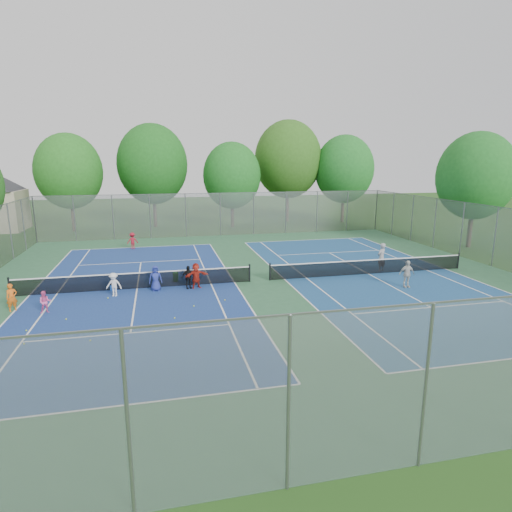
% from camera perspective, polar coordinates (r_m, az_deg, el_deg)
% --- Properties ---
extents(ground, '(120.00, 120.00, 0.00)m').
position_cam_1_polar(ground, '(25.25, 0.51, -3.36)').
color(ground, '#214917').
rests_on(ground, ground).
extents(court_pad, '(32.00, 32.00, 0.01)m').
position_cam_1_polar(court_pad, '(25.25, 0.51, -3.35)').
color(court_pad, '#2C5E3C').
rests_on(court_pad, ground).
extents(court_left, '(10.97, 23.77, 0.01)m').
position_cam_1_polar(court_left, '(24.65, -15.57, -4.21)').
color(court_left, navy).
rests_on(court_left, court_pad).
extents(court_right, '(10.97, 23.77, 0.01)m').
position_cam_1_polar(court_right, '(27.67, 14.77, -2.33)').
color(court_right, navy).
rests_on(court_right, court_pad).
extents(net_left, '(12.87, 0.10, 0.91)m').
position_cam_1_polar(net_left, '(24.53, -15.63, -3.23)').
color(net_left, black).
rests_on(net_left, ground).
extents(net_right, '(12.87, 0.10, 0.91)m').
position_cam_1_polar(net_right, '(27.56, 14.82, -1.45)').
color(net_right, black).
rests_on(net_right, ground).
extents(fence_north, '(32.00, 0.10, 4.00)m').
position_cam_1_polar(fence_north, '(40.32, -4.78, 5.54)').
color(fence_north, gray).
rests_on(fence_north, ground).
extents(fence_south, '(32.00, 0.10, 4.00)m').
position_cam_1_polar(fence_south, '(10.69, 21.65, -16.02)').
color(fence_south, gray).
rests_on(fence_south, ground).
extents(fence_east, '(0.10, 32.00, 4.00)m').
position_cam_1_polar(fence_east, '(32.40, 29.25, 2.21)').
color(fence_east, gray).
rests_on(fence_east, ground).
extents(tree_nw, '(6.40, 6.40, 9.58)m').
position_cam_1_polar(tree_nw, '(46.38, -23.68, 10.29)').
color(tree_nw, '#443326').
rests_on(tree_nw, ground).
extents(tree_nl, '(7.20, 7.20, 10.69)m').
position_cam_1_polar(tree_nl, '(46.61, -13.64, 11.79)').
color(tree_nl, '#443326').
rests_on(tree_nl, ground).
extents(tree_nc, '(6.00, 6.00, 8.85)m').
position_cam_1_polar(tree_nc, '(45.28, -3.24, 10.65)').
color(tree_nc, '#443326').
rests_on(tree_nc, ground).
extents(tree_nr, '(7.60, 7.60, 11.42)m').
position_cam_1_polar(tree_nr, '(49.81, 4.30, 12.71)').
color(tree_nr, '#443326').
rests_on(tree_nr, ground).
extents(tree_ne, '(6.60, 6.60, 9.77)m').
position_cam_1_polar(tree_ne, '(50.07, 11.67, 11.26)').
color(tree_ne, '#443326').
rests_on(tree_ne, ground).
extents(tree_side_e, '(6.00, 6.00, 9.20)m').
position_cam_1_polar(tree_side_e, '(38.53, 27.25, 9.46)').
color(tree_side_e, '#443326').
rests_on(tree_side_e, ground).
extents(ball_crate, '(0.41, 0.41, 0.29)m').
position_cam_1_polar(ball_crate, '(24.80, -18.39, -3.99)').
color(ball_crate, blue).
rests_on(ball_crate, ground).
extents(ball_hopper, '(0.33, 0.33, 0.56)m').
position_cam_1_polar(ball_hopper, '(25.50, -10.67, -2.78)').
color(ball_hopper, '#24862A').
rests_on(ball_hopper, ground).
extents(student_a, '(0.58, 0.52, 1.34)m').
position_cam_1_polar(student_a, '(23.20, -29.79, -4.83)').
color(student_a, orange).
rests_on(student_a, ground).
extents(student_b, '(0.57, 0.47, 1.07)m').
position_cam_1_polar(student_b, '(22.23, -26.32, -5.54)').
color(student_b, pink).
rests_on(student_b, ground).
extents(student_c, '(0.91, 0.66, 1.26)m').
position_cam_1_polar(student_c, '(23.52, -18.43, -3.65)').
color(student_c, white).
rests_on(student_c, ground).
extents(student_d, '(0.82, 0.49, 1.31)m').
position_cam_1_polar(student_d, '(23.90, -9.04, -2.83)').
color(student_d, black).
rests_on(student_d, ground).
extents(student_e, '(0.72, 0.49, 1.42)m').
position_cam_1_polar(student_e, '(23.85, -13.26, -2.91)').
color(student_e, navy).
rests_on(student_e, ground).
extents(student_f, '(1.39, 0.74, 1.43)m').
position_cam_1_polar(student_f, '(23.92, -7.98, -2.63)').
color(student_f, '#A82418').
rests_on(student_f, ground).
extents(child_far_baseline, '(0.93, 0.63, 1.34)m').
position_cam_1_polar(child_far_baseline, '(35.55, -16.14, 1.95)').
color(child_far_baseline, maroon).
rests_on(child_far_baseline, ground).
extents(instructor, '(0.80, 0.71, 1.84)m').
position_cam_1_polar(instructor, '(28.39, 16.38, -0.17)').
color(instructor, '#969699').
rests_on(instructor, ground).
extents(teen_court_b, '(0.93, 0.42, 1.55)m').
position_cam_1_polar(teen_court_b, '(25.27, 19.46, -2.27)').
color(teen_court_b, beige).
rests_on(teen_court_b, ground).
extents(tennis_ball_0, '(0.07, 0.07, 0.07)m').
position_cam_1_polar(tennis_ball_0, '(21.11, -8.29, -6.66)').
color(tennis_ball_0, '#AFD231').
rests_on(tennis_ball_0, ground).
extents(tennis_ball_1, '(0.07, 0.07, 0.07)m').
position_cam_1_polar(tennis_ball_1, '(18.32, -21.23, -10.51)').
color(tennis_ball_1, '#B6CE30').
rests_on(tennis_ball_1, ground).
extents(tennis_ball_2, '(0.07, 0.07, 0.07)m').
position_cam_1_polar(tennis_ball_2, '(20.42, -28.30, -8.79)').
color(tennis_ball_2, '#A2C62E').
rests_on(tennis_ball_2, ground).
extents(tennis_ball_3, '(0.07, 0.07, 0.07)m').
position_cam_1_polar(tennis_ball_3, '(19.06, -28.52, -10.31)').
color(tennis_ball_3, '#A9C32D').
rests_on(tennis_ball_3, ground).
extents(tennis_ball_4, '(0.07, 0.07, 0.07)m').
position_cam_1_polar(tennis_ball_4, '(18.44, -13.41, -9.80)').
color(tennis_ball_4, yellow).
rests_on(tennis_ball_4, ground).
extents(tennis_ball_5, '(0.07, 0.07, 0.07)m').
position_cam_1_polar(tennis_ball_5, '(18.93, -10.55, -9.06)').
color(tennis_ball_5, '#B9E334').
rests_on(tennis_ball_5, ground).
extents(tennis_ball_6, '(0.07, 0.07, 0.07)m').
position_cam_1_polar(tennis_ball_6, '(21.83, -4.18, -5.91)').
color(tennis_ball_6, gold).
rests_on(tennis_ball_6, ground).
extents(tennis_ball_7, '(0.07, 0.07, 0.07)m').
position_cam_1_polar(tennis_ball_7, '(23.33, -19.13, -5.36)').
color(tennis_ball_7, '#BDCD2F').
rests_on(tennis_ball_7, ground).
extents(tennis_ball_8, '(0.07, 0.07, 0.07)m').
position_cam_1_polar(tennis_ball_8, '(19.72, -10.79, -8.17)').
color(tennis_ball_8, '#E2ED37').
rests_on(tennis_ball_8, ground).
extents(tennis_ball_9, '(0.07, 0.07, 0.07)m').
position_cam_1_polar(tennis_ball_9, '(21.02, -23.98, -7.75)').
color(tennis_ball_9, '#B8CA2F').
rests_on(tennis_ball_9, ground).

